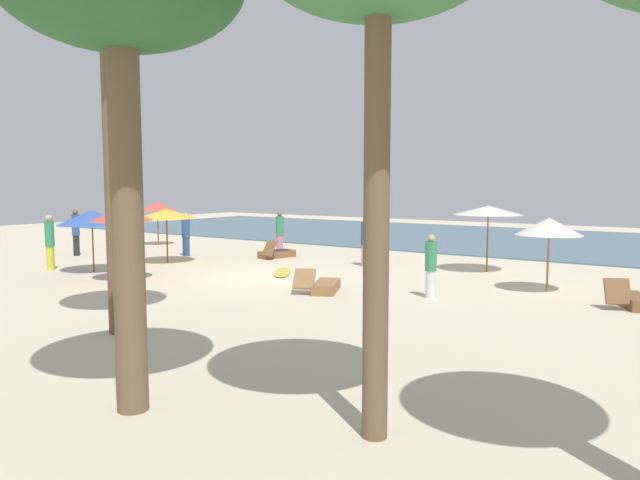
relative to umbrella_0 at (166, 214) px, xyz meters
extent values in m
plane|color=beige|center=(5.44, -0.64, -1.85)|extent=(60.00, 60.00, 0.00)
cube|color=#476B7F|center=(5.44, 16.36, -1.82)|extent=(48.00, 16.00, 0.06)
cylinder|color=brown|center=(0.00, 0.00, -0.86)|extent=(0.06, 0.06, 1.98)
cone|color=gold|center=(0.00, 0.00, 0.00)|extent=(2.29, 2.29, 0.35)
cylinder|color=brown|center=(-5.38, 4.09, -0.83)|extent=(0.06, 0.06, 2.05)
cone|color=#D84C3F|center=(-5.38, 4.09, 0.04)|extent=(1.73, 1.73, 0.42)
cylinder|color=olive|center=(13.34, 1.92, -0.85)|extent=(0.06, 0.06, 2.01)
cone|color=silver|center=(13.34, 1.92, -0.04)|extent=(1.79, 1.79, 0.48)
cylinder|color=brown|center=(-0.23, -3.01, -0.83)|extent=(0.05, 0.05, 2.05)
cone|color=#3359B2|center=(-0.23, -3.01, -0.01)|extent=(2.27, 2.27, 0.50)
cylinder|color=brown|center=(10.69, 4.61, -0.76)|extent=(0.05, 0.05, 2.19)
cone|color=silver|center=(10.69, 4.61, 0.24)|extent=(2.28, 2.28, 0.30)
cylinder|color=brown|center=(2.15, -3.61, -0.74)|extent=(0.06, 0.06, 2.23)
cone|color=#D84C3F|center=(2.15, -3.61, 0.21)|extent=(1.87, 1.87, 0.44)
cube|color=olive|center=(8.31, -1.54, -1.71)|extent=(1.18, 1.61, 0.28)
cube|color=olive|center=(8.01, -2.18, -1.44)|extent=(0.73, 0.69, 0.52)
cube|color=brown|center=(2.42, 3.56, -1.71)|extent=(0.96, 1.60, 0.28)
cube|color=brown|center=(2.59, 2.88, -1.41)|extent=(0.64, 0.49, 0.61)
cube|color=#26262D|center=(2.42, 3.56, -1.56)|extent=(0.76, 1.14, 0.03)
cube|color=brown|center=(15.63, 1.08, -1.71)|extent=(1.19, 1.61, 0.28)
cube|color=brown|center=(15.33, 0.45, -1.41)|extent=(0.67, 0.57, 0.61)
cylinder|color=#26262D|center=(-4.80, -0.67, -1.44)|extent=(0.34, 0.34, 0.84)
cylinder|color=#2D4C8C|center=(-4.80, -0.67, -0.58)|extent=(0.40, 0.40, 0.88)
sphere|color=brown|center=(-4.80, -0.67, -0.03)|extent=(0.24, 0.24, 0.24)
cylinder|color=#2D4C8C|center=(-1.02, 1.88, -1.47)|extent=(0.33, 0.33, 0.77)
cylinder|color=#2D4C8C|center=(-1.02, 1.88, -0.68)|extent=(0.39, 0.39, 0.80)
sphere|color=beige|center=(-1.02, 1.88, -0.19)|extent=(0.22, 0.22, 0.22)
cylinder|color=yellow|center=(-1.84, -3.59, -1.44)|extent=(0.37, 0.37, 0.83)
cylinder|color=#338C59|center=(-1.84, -3.59, -0.59)|extent=(0.43, 0.43, 0.87)
sphere|color=tan|center=(-1.84, -3.59, -0.05)|extent=(0.23, 0.23, 0.23)
cylinder|color=white|center=(11.06, -0.74, -1.49)|extent=(0.28, 0.28, 0.73)
cylinder|color=#338C59|center=(11.06, -0.74, -0.75)|extent=(0.33, 0.33, 0.76)
sphere|color=tan|center=(11.06, -0.74, -0.28)|extent=(0.21, 0.21, 0.21)
cylinder|color=#D17299|center=(6.62, 3.46, -1.46)|extent=(0.38, 0.38, 0.79)
cylinder|color=#2D4C8C|center=(6.62, 3.46, -0.66)|extent=(0.45, 0.45, 0.82)
sphere|color=#A37556|center=(6.62, 3.46, -0.15)|extent=(0.22, 0.22, 0.22)
cylinder|color=#D17299|center=(1.37, 5.05, -1.47)|extent=(0.32, 0.32, 0.76)
cylinder|color=#338C59|center=(1.37, 5.05, -0.69)|extent=(0.38, 0.38, 0.80)
sphere|color=brown|center=(1.37, 5.05, -0.20)|extent=(0.22, 0.22, 0.22)
cylinder|color=brown|center=(14.16, -9.11, 0.72)|extent=(0.30, 0.30, 5.16)
cylinder|color=brown|center=(7.45, -7.77, 1.35)|extent=(0.30, 0.30, 6.41)
cylinder|color=brown|center=(11.09, -10.21, 0.65)|extent=(0.41, 0.41, 5.00)
ellipsoid|color=gold|center=(5.20, 0.41, -1.82)|extent=(1.68, 2.11, 0.07)
camera|label=1|loc=(17.58, -15.16, 1.18)|focal=33.76mm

